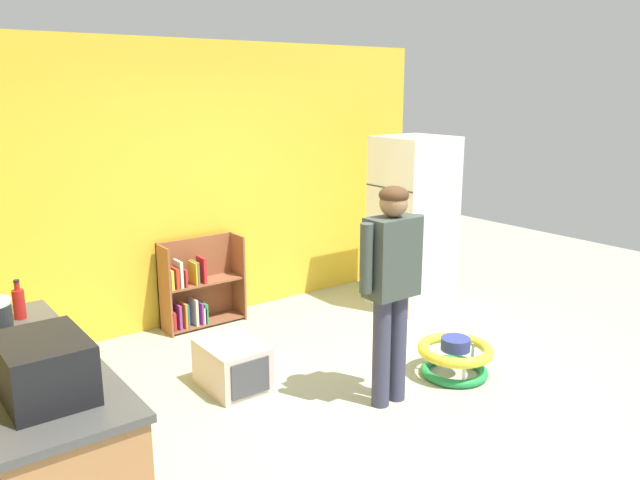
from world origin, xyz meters
TOP-DOWN VIEW (x-y plane):
  - ground_plane at (0.00, 0.00)m, footprint 12.00×12.00m
  - back_wall at (0.00, 2.33)m, footprint 5.20×0.06m
  - kitchen_counter at (-2.20, 0.11)m, footprint 0.65×1.88m
  - refrigerator at (1.86, 1.35)m, footprint 0.73×0.68m
  - bookshelf at (-0.25, 2.14)m, footprint 0.80×0.28m
  - standing_person at (0.17, -0.12)m, footprint 0.57×0.22m
  - baby_walker at (0.90, -0.12)m, footprint 0.60×0.60m
  - pet_carrier at (-0.63, 0.77)m, footprint 0.42×0.55m
  - microwave at (-2.21, -0.38)m, footprint 0.37×0.48m
  - ketchup_bottle at (-2.08, 0.76)m, footprint 0.07×0.07m
  - green_cup at (-2.18, 0.20)m, footprint 0.08×0.08m

SIDE VIEW (x-z plane):
  - ground_plane at x=0.00m, z-range 0.00..0.00m
  - baby_walker at x=0.90m, z-range 0.00..0.32m
  - pet_carrier at x=-0.63m, z-range 0.00..0.36m
  - bookshelf at x=-0.25m, z-range -0.06..0.79m
  - kitchen_counter at x=-2.20m, z-range 0.00..0.90m
  - refrigerator at x=1.86m, z-range 0.00..1.78m
  - green_cup at x=-2.18m, z-range 0.90..0.99m
  - standing_person at x=0.17m, z-range 0.16..1.77m
  - ketchup_bottle at x=-2.08m, z-range 0.88..1.12m
  - microwave at x=-2.21m, z-range 0.90..1.18m
  - back_wall at x=0.00m, z-range 0.00..2.70m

